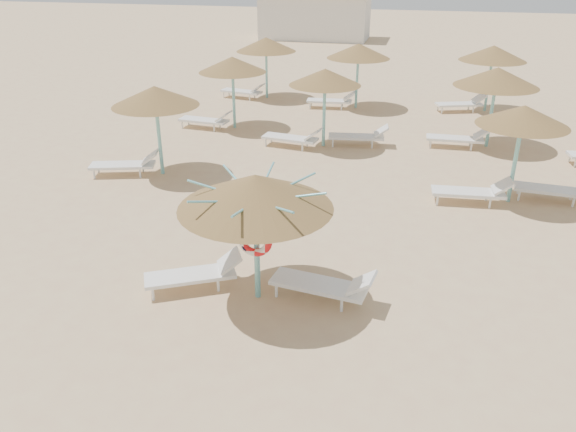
# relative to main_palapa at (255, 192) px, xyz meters

# --- Properties ---
(ground) EXTENTS (120.00, 120.00, 0.00)m
(ground) POSITION_rel_main_palapa_xyz_m (0.24, 0.35, -2.22)
(ground) COLOR tan
(ground) RESTS_ON ground
(main_palapa) EXTENTS (2.86, 2.86, 2.56)m
(main_palapa) POSITION_rel_main_palapa_xyz_m (0.00, 0.00, 0.00)
(main_palapa) COLOR #70C0C3
(main_palapa) RESTS_ON ground
(lounger_main_a) EXTENTS (1.97, 1.41, 0.70)m
(lounger_main_a) POSITION_rel_main_palapa_xyz_m (-1.27, 0.02, -1.89)
(lounger_main_a) COLOR white
(lounger_main_a) RESTS_ON ground
(lounger_main_b) EXTENTS (2.08, 0.88, 0.73)m
(lounger_main_b) POSITION_rel_main_palapa_xyz_m (1.31, 0.18, -1.87)
(lounger_main_b) COLOR white
(lounger_main_b) RESTS_ON ground
(palapa_field) EXTENTS (19.21, 13.82, 2.70)m
(palapa_field) POSITION_rel_main_palapa_xyz_m (2.28, 10.78, 0.07)
(palapa_field) COLOR #70C0C3
(palapa_field) RESTS_ON ground
(service_hut) EXTENTS (8.40, 4.40, 3.25)m
(service_hut) POSITION_rel_main_palapa_xyz_m (-5.76, 35.35, -0.58)
(service_hut) COLOR silver
(service_hut) RESTS_ON ground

